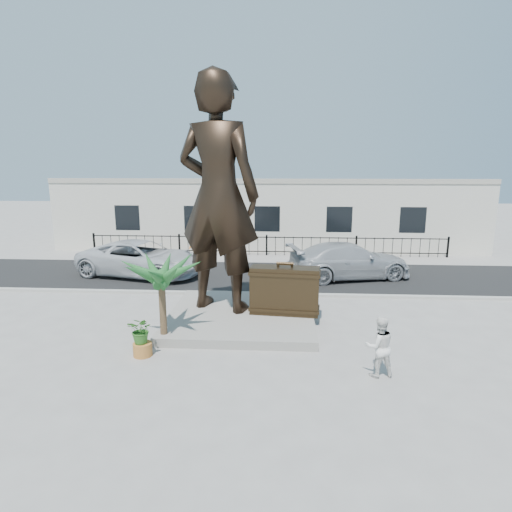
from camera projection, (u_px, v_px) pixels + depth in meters
The scene contains 16 objects.
ground at pixel (252, 336), 14.20m from camera, with size 100.00×100.00×0.00m, color #9E9991.
street at pixel (263, 275), 22.00m from camera, with size 40.00×7.00×0.01m, color black.
curb at pixel (260, 294), 18.58m from camera, with size 40.00×0.25×0.12m, color #A5A399.
far_sidewalk at pixel (266, 258), 25.90m from camera, with size 40.00×2.50×0.02m, color #9E9991.
plinth at pixel (242, 316), 15.66m from camera, with size 5.20×5.20×0.30m, color gray.
fence at pixel (267, 246), 26.56m from camera, with size 22.00×0.10×1.20m, color black.
building at pixel (269, 213), 30.32m from camera, with size 28.00×7.00×4.40m, color silver.
statue at pixel (218, 195), 15.24m from camera, with size 3.07×2.02×8.42m, color black.
suitcase at pixel (285, 290), 15.34m from camera, with size 2.44×0.78×1.72m, color #312414.
tourist at pixel (379, 346), 11.42m from camera, with size 0.82×0.64×1.68m, color white.
car_white at pixel (141, 258), 21.73m from camera, with size 2.94×6.38×1.77m, color silver.
car_silver at pixel (349, 261), 21.26m from camera, with size 2.47×6.07×1.76m, color #A8AAAD.
worker at pixel (197, 245), 26.06m from camera, with size 0.98×0.56×1.52m, color orange.
palm_tree at pixel (164, 342), 13.72m from camera, with size 1.80×1.80×3.20m, color #1E5323, non-canonical shape.
planter at pixel (143, 349), 12.73m from camera, with size 0.56×0.56×0.40m, color #B16C2E.
shrub at pixel (141, 330), 12.60m from camera, with size 0.75×0.65×0.83m, color #2F6721.
Camera 1 is at (0.94, -13.28, 5.62)m, focal length 30.00 mm.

